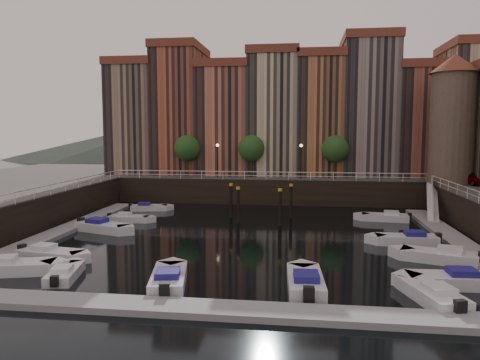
# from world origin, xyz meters

# --- Properties ---
(ground) EXTENTS (200.00, 200.00, 0.00)m
(ground) POSITION_xyz_m (0.00, 0.00, 0.00)
(ground) COLOR black
(ground) RESTS_ON ground
(quay_far) EXTENTS (80.00, 20.00, 3.00)m
(quay_far) POSITION_xyz_m (0.00, 26.00, 1.50)
(quay_far) COLOR black
(quay_far) RESTS_ON ground
(dock_left) EXTENTS (2.00, 28.00, 0.35)m
(dock_left) POSITION_xyz_m (-16.20, -1.00, 0.17)
(dock_left) COLOR gray
(dock_left) RESTS_ON ground
(dock_right) EXTENTS (2.00, 28.00, 0.35)m
(dock_right) POSITION_xyz_m (16.20, -1.00, 0.17)
(dock_right) COLOR gray
(dock_right) RESTS_ON ground
(dock_near) EXTENTS (30.00, 2.00, 0.35)m
(dock_near) POSITION_xyz_m (0.00, -17.00, 0.17)
(dock_near) COLOR gray
(dock_near) RESTS_ON ground
(mountains) EXTENTS (145.00, 100.00, 18.00)m
(mountains) POSITION_xyz_m (1.72, 110.00, 7.92)
(mountains) COLOR #2D382D
(mountains) RESTS_ON ground
(far_terrace) EXTENTS (48.70, 10.30, 17.50)m
(far_terrace) POSITION_xyz_m (3.31, 23.50, 10.95)
(far_terrace) COLOR #92755D
(far_terrace) RESTS_ON quay_far
(corner_tower) EXTENTS (5.20, 5.20, 13.80)m
(corner_tower) POSITION_xyz_m (20.00, 14.50, 10.19)
(corner_tower) COLOR #6B5B4C
(corner_tower) RESTS_ON quay_right
(promenade_trees) EXTENTS (21.20, 3.20, 5.20)m
(promenade_trees) POSITION_xyz_m (-1.33, 18.20, 6.58)
(promenade_trees) COLOR black
(promenade_trees) RESTS_ON quay_far
(street_lamps) EXTENTS (10.36, 0.36, 4.18)m
(street_lamps) POSITION_xyz_m (-1.00, 17.20, 5.90)
(street_lamps) COLOR black
(street_lamps) RESTS_ON quay_far
(railings) EXTENTS (36.08, 34.04, 0.52)m
(railings) POSITION_xyz_m (0.00, 4.88, 3.79)
(railings) COLOR white
(railings) RESTS_ON ground
(gangway) EXTENTS (2.78, 8.32, 3.73)m
(gangway) POSITION_xyz_m (17.10, 10.00, 1.92)
(gangway) COLOR white
(gangway) RESTS_ON ground
(mooring_pilings) EXTENTS (6.34, 4.29, 3.78)m
(mooring_pilings) POSITION_xyz_m (0.14, 6.25, 1.65)
(mooring_pilings) COLOR black
(mooring_pilings) RESTS_ON ground
(boat_left_0) EXTENTS (5.26, 3.07, 1.18)m
(boat_left_0) POSITION_xyz_m (-13.43, -12.49, 0.40)
(boat_left_0) COLOR silver
(boat_left_0) RESTS_ON ground
(boat_left_1) EXTENTS (4.89, 2.35, 1.10)m
(boat_left_1) POSITION_xyz_m (-12.78, -9.26, 0.37)
(boat_left_1) COLOR silver
(boat_left_1) RESTS_ON ground
(boat_left_2) EXTENTS (5.37, 3.40, 1.21)m
(boat_left_2) POSITION_xyz_m (-13.05, -0.26, 0.41)
(boat_left_2) COLOR silver
(boat_left_2) RESTS_ON ground
(boat_left_3) EXTENTS (4.11, 1.52, 0.94)m
(boat_left_3) POSITION_xyz_m (-12.40, 4.32, 0.32)
(boat_left_3) COLOR silver
(boat_left_3) RESTS_ON ground
(boat_left_4) EXTENTS (4.26, 2.32, 0.95)m
(boat_left_4) POSITION_xyz_m (-12.61, 10.74, 0.32)
(boat_left_4) COLOR silver
(boat_left_4) RESTS_ON ground
(boat_right_0) EXTENTS (5.01, 2.02, 1.14)m
(boat_right_0) POSITION_xyz_m (12.61, -11.48, 0.38)
(boat_right_0) COLOR silver
(boat_right_0) RESTS_ON ground
(boat_right_1) EXTENTS (5.19, 3.35, 1.17)m
(boat_right_1) POSITION_xyz_m (13.44, -6.36, 0.39)
(boat_right_1) COLOR silver
(boat_right_1) RESTS_ON ground
(boat_right_2) EXTENTS (4.91, 1.88, 1.12)m
(boat_right_2) POSITION_xyz_m (12.33, -1.49, 0.38)
(boat_right_2) COLOR silver
(boat_right_2) RESTS_ON ground
(boat_right_4) EXTENTS (4.70, 2.14, 1.06)m
(boat_right_4) POSITION_xyz_m (12.34, 8.01, 0.36)
(boat_right_4) COLOR silver
(boat_right_4) RESTS_ON ground
(boat_near_0) EXTENTS (2.27, 4.18, 0.94)m
(boat_near_0) POSITION_xyz_m (-9.69, -13.02, 0.32)
(boat_near_0) COLOR silver
(boat_near_0) RESTS_ON ground
(boat_near_1) EXTENTS (2.79, 5.27, 1.18)m
(boat_near_1) POSITION_xyz_m (-3.21, -13.48, 0.40)
(boat_near_1) COLOR silver
(boat_near_1) RESTS_ON ground
(boat_near_2) EXTENTS (2.21, 5.33, 1.21)m
(boat_near_2) POSITION_xyz_m (4.44, -13.06, 0.41)
(boat_near_2) COLOR silver
(boat_near_2) RESTS_ON ground
(boat_near_3) EXTENTS (2.96, 4.98, 1.12)m
(boat_near_3) POSITION_xyz_m (10.90, -14.05, 0.38)
(boat_near_3) COLOR silver
(boat_near_3) RESTS_ON ground
(car_a) EXTENTS (2.99, 4.55, 1.44)m
(car_a) POSITION_xyz_m (21.75, 13.38, 3.72)
(car_a) COLOR gray
(car_a) RESTS_ON quay_right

